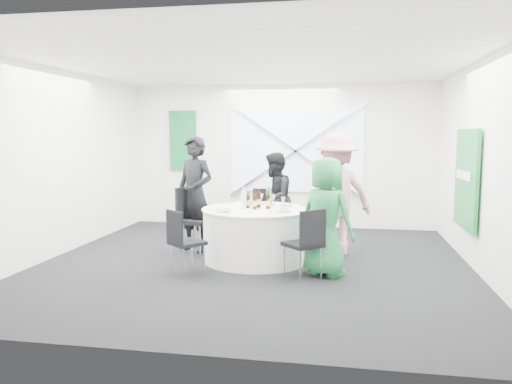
% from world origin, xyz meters
% --- Properties ---
extents(floor, '(6.00, 6.00, 0.00)m').
position_xyz_m(floor, '(0.00, 0.00, 0.00)').
color(floor, black).
rests_on(floor, ground).
extents(ceiling, '(6.00, 6.00, 0.00)m').
position_xyz_m(ceiling, '(0.00, 0.00, 2.80)').
color(ceiling, white).
rests_on(ceiling, wall_back).
extents(wall_back, '(6.00, 0.00, 6.00)m').
position_xyz_m(wall_back, '(0.00, 3.00, 1.40)').
color(wall_back, white).
rests_on(wall_back, floor).
extents(wall_front, '(6.00, 0.00, 6.00)m').
position_xyz_m(wall_front, '(0.00, -3.00, 1.40)').
color(wall_front, white).
rests_on(wall_front, floor).
extents(wall_left, '(0.00, 6.00, 6.00)m').
position_xyz_m(wall_left, '(-3.00, 0.00, 1.40)').
color(wall_left, white).
rests_on(wall_left, floor).
extents(wall_right, '(0.00, 6.00, 6.00)m').
position_xyz_m(wall_right, '(3.00, 0.00, 1.40)').
color(wall_right, white).
rests_on(wall_right, floor).
extents(window_panel, '(2.60, 0.03, 1.60)m').
position_xyz_m(window_panel, '(0.30, 2.96, 1.50)').
color(window_panel, white).
rests_on(window_panel, wall_back).
extents(window_brace_a, '(2.63, 0.05, 1.84)m').
position_xyz_m(window_brace_a, '(0.30, 2.92, 1.50)').
color(window_brace_a, silver).
rests_on(window_brace_a, window_panel).
extents(window_brace_b, '(2.63, 0.05, 1.84)m').
position_xyz_m(window_brace_b, '(0.30, 2.92, 1.50)').
color(window_brace_b, silver).
rests_on(window_brace_b, window_panel).
extents(green_banner, '(0.55, 0.04, 1.20)m').
position_xyz_m(green_banner, '(-2.00, 2.95, 1.70)').
color(green_banner, '#136232').
rests_on(green_banner, wall_back).
extents(green_sign, '(0.05, 1.20, 1.40)m').
position_xyz_m(green_sign, '(2.94, 0.60, 1.20)').
color(green_sign, '#178033').
rests_on(green_sign, wall_right).
extents(banquet_table, '(1.56, 1.56, 0.76)m').
position_xyz_m(banquet_table, '(0.00, 0.20, 0.38)').
color(banquet_table, white).
rests_on(banquet_table, floor).
extents(chair_back, '(0.44, 0.45, 0.93)m').
position_xyz_m(chair_back, '(-0.05, 1.25, 0.54)').
color(chair_back, black).
rests_on(chair_back, floor).
extents(chair_back_left, '(0.59, 0.58, 1.01)m').
position_xyz_m(chair_back_left, '(-1.08, 0.56, 0.60)').
color(chair_back_left, black).
rests_on(chair_back_left, floor).
extents(chair_back_right, '(0.63, 0.63, 1.00)m').
position_xyz_m(chair_back_right, '(0.86, 0.77, 0.59)').
color(chair_back_right, black).
rests_on(chair_back_right, floor).
extents(chair_front_right, '(0.58, 0.58, 0.90)m').
position_xyz_m(chair_front_right, '(0.80, -0.67, 0.53)').
color(chair_front_right, black).
rests_on(chair_front_right, floor).
extents(chair_front_left, '(0.55, 0.55, 0.85)m').
position_xyz_m(chair_front_left, '(-0.81, -0.73, 0.50)').
color(chair_front_left, black).
rests_on(chair_front_left, floor).
extents(person_man_back_left, '(0.77, 0.64, 1.80)m').
position_xyz_m(person_man_back_left, '(-1.04, 0.61, 0.90)').
color(person_man_back_left, black).
rests_on(person_man_back_left, floor).
extents(person_man_back, '(0.47, 0.77, 1.53)m').
position_xyz_m(person_man_back, '(0.10, 1.39, 0.76)').
color(person_man_back, black).
rests_on(person_man_back, floor).
extents(person_woman_pink, '(1.31, 1.03, 1.84)m').
position_xyz_m(person_woman_pink, '(1.12, 0.76, 0.92)').
color(person_woman_pink, '#D2888E').
rests_on(person_woman_pink, floor).
extents(person_woman_green, '(0.90, 0.81, 1.54)m').
position_xyz_m(person_woman_green, '(1.02, -0.41, 0.77)').
color(person_woman_green, '#238145').
rests_on(person_woman_green, floor).
extents(plate_back, '(0.27, 0.27, 0.01)m').
position_xyz_m(plate_back, '(0.09, 0.70, 0.77)').
color(plate_back, white).
rests_on(plate_back, banquet_table).
extents(plate_back_left, '(0.26, 0.26, 0.01)m').
position_xyz_m(plate_back_left, '(-0.47, 0.53, 0.77)').
color(plate_back_left, white).
rests_on(plate_back_left, banquet_table).
extents(plate_back_right, '(0.25, 0.25, 0.04)m').
position_xyz_m(plate_back_right, '(0.41, 0.47, 0.78)').
color(plate_back_right, white).
rests_on(plate_back_right, banquet_table).
extents(plate_front_right, '(0.26, 0.26, 0.04)m').
position_xyz_m(plate_front_right, '(0.44, -0.11, 0.78)').
color(plate_front_right, white).
rests_on(plate_front_right, banquet_table).
extents(plate_front_left, '(0.26, 0.26, 0.01)m').
position_xyz_m(plate_front_left, '(-0.47, -0.11, 0.77)').
color(plate_front_left, white).
rests_on(plate_front_left, banquet_table).
extents(napkin, '(0.23, 0.21, 0.05)m').
position_xyz_m(napkin, '(-0.38, -0.20, 0.80)').
color(napkin, white).
rests_on(napkin, plate_front_left).
extents(beer_bottle_a, '(0.06, 0.06, 0.24)m').
position_xyz_m(beer_bottle_a, '(-0.12, 0.24, 0.85)').
color(beer_bottle_a, '#381C0A').
rests_on(beer_bottle_a, banquet_table).
extents(beer_bottle_b, '(0.06, 0.06, 0.28)m').
position_xyz_m(beer_bottle_b, '(0.02, 0.29, 0.87)').
color(beer_bottle_b, '#381C0A').
rests_on(beer_bottle_b, banquet_table).
extents(beer_bottle_c, '(0.06, 0.06, 0.26)m').
position_xyz_m(beer_bottle_c, '(0.18, 0.19, 0.86)').
color(beer_bottle_c, '#381C0A').
rests_on(beer_bottle_c, banquet_table).
extents(beer_bottle_d, '(0.06, 0.06, 0.27)m').
position_xyz_m(beer_bottle_d, '(-0.01, 0.13, 0.86)').
color(beer_bottle_d, '#381C0A').
rests_on(beer_bottle_d, banquet_table).
extents(green_water_bottle, '(0.08, 0.08, 0.33)m').
position_xyz_m(green_water_bottle, '(0.17, 0.29, 0.89)').
color(green_water_bottle, '#3B9A4F').
rests_on(green_water_bottle, banquet_table).
extents(clear_water_bottle, '(0.08, 0.08, 0.31)m').
position_xyz_m(clear_water_bottle, '(-0.17, 0.17, 0.88)').
color(clear_water_bottle, white).
rests_on(clear_water_bottle, banquet_table).
extents(wine_glass_a, '(0.07, 0.07, 0.17)m').
position_xyz_m(wine_glass_a, '(0.21, 0.51, 0.88)').
color(wine_glass_a, white).
rests_on(wine_glass_a, banquet_table).
extents(wine_glass_b, '(0.07, 0.07, 0.17)m').
position_xyz_m(wine_glass_b, '(0.25, -0.04, 0.88)').
color(wine_glass_b, white).
rests_on(wine_glass_b, banquet_table).
extents(wine_glass_c, '(0.07, 0.07, 0.17)m').
position_xyz_m(wine_glass_c, '(0.39, 0.26, 0.88)').
color(wine_glass_c, white).
rests_on(wine_glass_c, banquet_table).
extents(wine_glass_d, '(0.07, 0.07, 0.17)m').
position_xyz_m(wine_glass_d, '(-0.00, -0.19, 0.88)').
color(wine_glass_d, white).
rests_on(wine_glass_d, banquet_table).
extents(wine_glass_e, '(0.07, 0.07, 0.17)m').
position_xyz_m(wine_glass_e, '(0.02, 0.56, 0.88)').
color(wine_glass_e, white).
rests_on(wine_glass_e, banquet_table).
extents(fork_a, '(0.10, 0.13, 0.01)m').
position_xyz_m(fork_a, '(0.36, -0.25, 0.76)').
color(fork_a, silver).
rests_on(fork_a, banquet_table).
extents(knife_a, '(0.10, 0.13, 0.01)m').
position_xyz_m(knife_a, '(0.55, 0.02, 0.76)').
color(knife_a, silver).
rests_on(knife_a, banquet_table).
extents(fork_b, '(0.10, 0.13, 0.01)m').
position_xyz_m(fork_b, '(-0.54, -0.01, 0.76)').
color(fork_b, silver).
rests_on(fork_b, banquet_table).
extents(knife_b, '(0.10, 0.13, 0.01)m').
position_xyz_m(knife_b, '(-0.34, -0.27, 0.76)').
color(knife_b, silver).
rests_on(knife_b, banquet_table).
extents(fork_c, '(0.10, 0.13, 0.01)m').
position_xyz_m(fork_c, '(0.55, 0.36, 0.76)').
color(fork_c, silver).
rests_on(fork_c, banquet_table).
extents(knife_c, '(0.09, 0.14, 0.01)m').
position_xyz_m(knife_c, '(0.38, 0.63, 0.76)').
color(knife_c, silver).
rests_on(knife_c, banquet_table).
extents(fork_d, '(0.08, 0.14, 0.01)m').
position_xyz_m(fork_d, '(-0.41, 0.61, 0.76)').
color(fork_d, silver).
rests_on(fork_d, banquet_table).
extents(knife_d, '(0.08, 0.14, 0.01)m').
position_xyz_m(knife_d, '(-0.57, 0.29, 0.76)').
color(knife_d, silver).
rests_on(knife_d, banquet_table).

